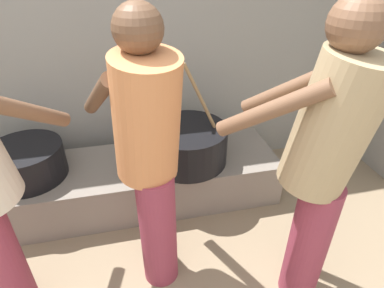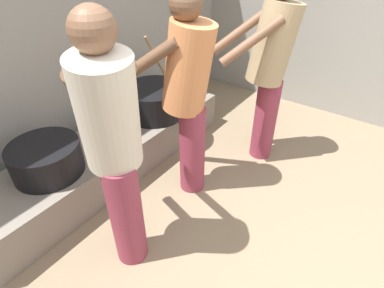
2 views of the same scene
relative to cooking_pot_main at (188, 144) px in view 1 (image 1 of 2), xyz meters
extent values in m
cube|color=gray|center=(-0.87, 0.56, 0.65)|extent=(5.49, 0.20, 2.26)
cube|color=slate|center=(-0.55, 0.04, -0.31)|extent=(2.42, 0.60, 0.34)
cylinder|color=black|center=(0.00, 0.00, 0.00)|extent=(0.57, 0.57, 0.27)
cylinder|color=#937047|center=(0.10, 0.00, 0.33)|extent=(0.25, 0.10, 0.51)
cylinder|color=black|center=(-1.09, 0.05, -0.02)|extent=(0.49, 0.49, 0.23)
cylinder|color=#8C3347|center=(-0.31, -0.66, -0.11)|extent=(0.20, 0.20, 0.74)
cylinder|color=#D17F4C|center=(-0.32, -0.63, 0.56)|extent=(0.41, 0.46, 0.63)
sphere|color=brown|center=(-0.32, -0.62, 0.95)|extent=(0.20, 0.20, 0.20)
cylinder|color=brown|center=(-0.26, -0.37, 0.62)|extent=(0.21, 0.45, 0.34)
cylinder|color=brown|center=(-0.52, -0.46, 0.62)|extent=(0.21, 0.45, 0.34)
cylinder|color=#8C3347|center=(-1.07, -0.72, -0.10)|extent=(0.20, 0.20, 0.75)
cylinder|color=brown|center=(-0.82, -0.59, 0.64)|extent=(0.32, 0.42, 0.35)
cylinder|color=#8C3347|center=(0.44, -0.93, -0.10)|extent=(0.20, 0.20, 0.76)
cylinder|color=tan|center=(0.42, -0.90, 0.59)|extent=(0.48, 0.48, 0.65)
sphere|color=brown|center=(0.42, -0.90, 0.99)|extent=(0.21, 0.21, 0.21)
cylinder|color=brown|center=(0.35, -0.65, 0.65)|extent=(0.38, 0.37, 0.35)
cylinder|color=brown|center=(0.16, -0.84, 0.65)|extent=(0.38, 0.37, 0.35)
camera|label=1|loc=(-0.39, -1.90, 1.22)|focal=29.88mm
camera|label=2|loc=(-1.86, -1.78, 1.31)|focal=28.54mm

